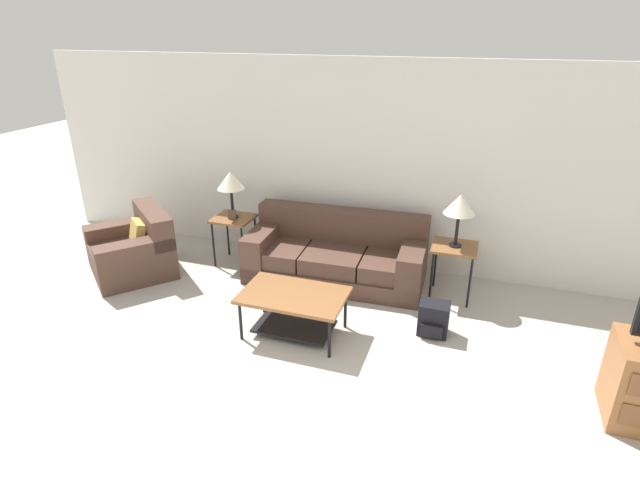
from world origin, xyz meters
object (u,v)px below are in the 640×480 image
object	(u,v)px
couch	(336,256)
backpack	(434,319)
side_table_right	(454,252)
table_lamp_left	(230,181)
table_lamp_right	(460,205)
coffee_table	(294,304)
armchair	(134,251)
side_table_left	(234,223)

from	to	relation	value
couch	backpack	size ratio (longest dim) A/B	6.30
side_table_right	table_lamp_left	bearing A→B (deg)	180.00
couch	table_lamp_right	xyz separation A→B (m)	(1.40, -0.01, 0.84)
couch	coffee_table	world-z (taller)	couch
coffee_table	backpack	distance (m)	1.44
table_lamp_left	table_lamp_right	bearing A→B (deg)	0.00
table_lamp_right	armchair	bearing A→B (deg)	-170.70
table_lamp_left	backpack	bearing A→B (deg)	-17.24
coffee_table	table_lamp_right	size ratio (longest dim) A/B	1.74
couch	backpack	bearing A→B (deg)	-33.10
couch	coffee_table	size ratio (longest dim) A/B	2.08
table_lamp_left	armchair	bearing A→B (deg)	-149.94
armchair	coffee_table	bearing A→B (deg)	-15.04
armchair	table_lamp_left	xyz separation A→B (m)	(1.10, 0.64, 0.84)
backpack	armchair	bearing A→B (deg)	176.98
armchair	table_lamp_left	distance (m)	1.53
couch	table_lamp_left	xyz separation A→B (m)	(-1.39, -0.01, 0.84)
couch	backpack	world-z (taller)	couch
backpack	couch	bearing A→B (deg)	146.90
armchair	table_lamp_right	size ratio (longest dim) A/B	2.28
armchair	table_lamp_right	distance (m)	4.03
side_table_left	table_lamp_right	world-z (taller)	table_lamp_right
armchair	table_lamp_right	world-z (taller)	table_lamp_right
side_table_right	table_lamp_right	size ratio (longest dim) A/B	1.07
side_table_right	coffee_table	bearing A→B (deg)	-138.18
coffee_table	table_lamp_left	size ratio (longest dim) A/B	1.74
couch	side_table_right	world-z (taller)	couch
side_table_right	backpack	size ratio (longest dim) A/B	1.86
coffee_table	table_lamp_left	world-z (taller)	table_lamp_left
coffee_table	table_lamp_right	world-z (taller)	table_lamp_right
armchair	side_table_left	bearing A→B (deg)	30.06
table_lamp_left	side_table_left	bearing A→B (deg)	180.00
backpack	table_lamp_left	bearing A→B (deg)	162.76
side_table_right	backpack	world-z (taller)	side_table_right
armchair	table_lamp_right	bearing A→B (deg)	9.30
coffee_table	side_table_left	bearing A→B (deg)	136.09
table_lamp_left	backpack	world-z (taller)	table_lamp_left
couch	backpack	distance (m)	1.56
coffee_table	backpack	world-z (taller)	coffee_table
table_lamp_left	couch	bearing A→B (deg)	0.53
armchair	table_lamp_left	size ratio (longest dim) A/B	2.28
armchair	backpack	distance (m)	3.81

